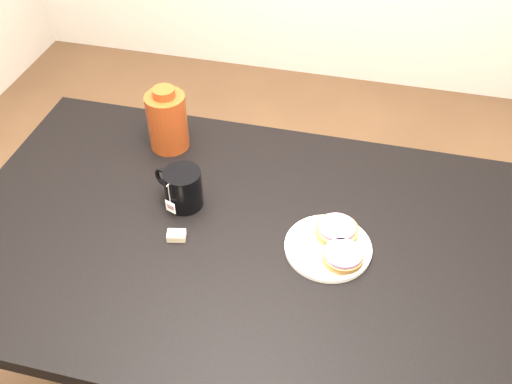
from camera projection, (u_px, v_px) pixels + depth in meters
ground_plane at (239, 383)px, 1.93m from camera, size 4.00×4.00×0.00m
table at (234, 255)px, 1.47m from camera, size 1.40×0.90×0.75m
plate at (328, 247)px, 1.37m from camera, size 0.21×0.21×0.02m
bagel_back at (337, 230)px, 1.39m from camera, size 0.15×0.15×0.03m
bagel_front at (343, 256)px, 1.33m from camera, size 0.11×0.11×0.03m
mug at (183, 188)px, 1.46m from camera, size 0.15×0.12×0.11m
teabag_pouch at (176, 236)px, 1.40m from camera, size 0.05×0.04×0.02m
bagel_package at (167, 120)px, 1.61m from camera, size 0.15×0.15×0.19m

